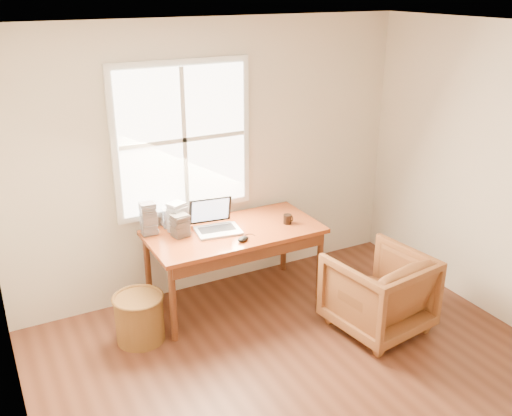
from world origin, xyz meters
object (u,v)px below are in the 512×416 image
(desk, at_px, (234,232))
(armchair, at_px, (378,292))
(coffee_mug, at_px, (287,219))
(laptop, at_px, (218,217))
(wicker_stool, at_px, (140,319))
(cd_stack_a, at_px, (177,217))

(desk, height_order, armchair, desk)
(armchair, bearing_deg, coffee_mug, -73.34)
(desk, distance_m, laptop, 0.23)
(wicker_stool, distance_m, laptop, 1.12)
(armchair, height_order, coffee_mug, coffee_mug)
(coffee_mug, bearing_deg, desk, 154.72)
(armchair, bearing_deg, cd_stack_a, -48.66)
(coffee_mug, bearing_deg, armchair, -79.60)
(wicker_stool, relative_size, coffee_mug, 4.62)
(armchair, bearing_deg, wicker_stool, -30.31)
(desk, bearing_deg, wicker_stool, -168.83)
(armchair, distance_m, cd_stack_a, 1.91)
(cd_stack_a, bearing_deg, armchair, -40.93)
(wicker_stool, relative_size, cd_stack_a, 1.46)
(desk, distance_m, armchair, 1.40)
(desk, xyz_separation_m, coffee_mug, (0.51, -0.10, 0.06))
(wicker_stool, xyz_separation_m, coffee_mug, (1.51, 0.09, 0.59))
(wicker_stool, xyz_separation_m, cd_stack_a, (0.53, 0.41, 0.69))
(armchair, xyz_separation_m, wicker_stool, (-1.91, 0.80, -0.15))
(cd_stack_a, bearing_deg, wicker_stool, -142.32)
(coffee_mug, relative_size, cd_stack_a, 0.32)
(laptop, xyz_separation_m, cd_stack_a, (-0.32, 0.19, -0.01))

